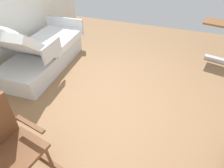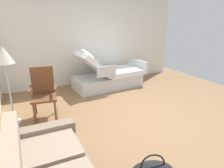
% 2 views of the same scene
% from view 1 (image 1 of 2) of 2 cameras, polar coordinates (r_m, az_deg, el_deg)
% --- Properties ---
extents(ground_plane, '(6.66, 6.66, 0.00)m').
position_cam_1_polar(ground_plane, '(3.22, 4.58, -1.97)').
color(ground_plane, olive).
extents(hospital_bed, '(1.11, 2.12, 1.21)m').
position_cam_1_polar(hospital_bed, '(3.95, -21.73, 9.24)').
color(hospital_bed, silver).
rests_on(hospital_bed, ground).
extents(rocking_chair, '(0.83, 0.59, 1.05)m').
position_cam_1_polar(rocking_chair, '(2.14, -30.22, -17.21)').
color(rocking_chair, brown).
rests_on(rocking_chair, ground).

